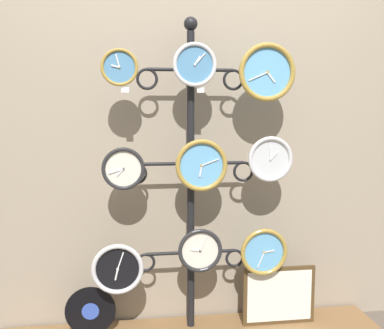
# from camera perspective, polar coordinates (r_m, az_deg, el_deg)

# --- Properties ---
(shop_wall) EXTENTS (4.40, 0.04, 2.80)m
(shop_wall) POSITION_cam_1_polar(r_m,az_deg,el_deg) (2.68, -0.64, 8.53)
(shop_wall) COLOR gray
(shop_wall) RESTS_ON ground_plane
(display_stand) EXTENTS (0.73, 0.43, 1.83)m
(display_stand) POSITION_cam_1_polar(r_m,az_deg,el_deg) (2.62, -0.16, -9.14)
(display_stand) COLOR black
(display_stand) RESTS_ON ground_plane
(clock_top_left) EXTENTS (0.19, 0.04, 0.19)m
(clock_top_left) POSITION_cam_1_polar(r_m,az_deg,el_deg) (2.39, -9.20, 12.09)
(clock_top_left) COLOR #4C84B2
(clock_top_center) EXTENTS (0.24, 0.04, 0.24)m
(clock_top_center) POSITION_cam_1_polar(r_m,az_deg,el_deg) (2.45, 0.34, 12.56)
(clock_top_center) COLOR #4C84B2
(clock_top_right) EXTENTS (0.32, 0.04, 0.32)m
(clock_top_right) POSITION_cam_1_polar(r_m,az_deg,el_deg) (2.53, 9.51, 11.47)
(clock_top_right) COLOR #60A8DB
(clock_middle_left) EXTENTS (0.23, 0.04, 0.23)m
(clock_middle_left) POSITION_cam_1_polar(r_m,az_deg,el_deg) (2.43, -8.72, -0.53)
(clock_middle_left) COLOR silver
(clock_middle_center) EXTENTS (0.29, 0.04, 0.29)m
(clock_middle_center) POSITION_cam_1_polar(r_m,az_deg,el_deg) (2.46, 1.21, -0.10)
(clock_middle_center) COLOR #60A8DB
(clock_middle_right) EXTENTS (0.26, 0.04, 0.26)m
(clock_middle_right) POSITION_cam_1_polar(r_m,az_deg,el_deg) (2.56, 9.90, 0.68)
(clock_middle_right) COLOR silver
(clock_bottom_left) EXTENTS (0.28, 0.04, 0.28)m
(clock_bottom_left) POSITION_cam_1_polar(r_m,az_deg,el_deg) (2.53, -9.42, -12.94)
(clock_bottom_left) COLOR black
(clock_bottom_center) EXTENTS (0.25, 0.04, 0.25)m
(clock_bottom_center) POSITION_cam_1_polar(r_m,az_deg,el_deg) (2.56, 1.03, -10.84)
(clock_bottom_center) COLOR silver
(clock_bottom_right) EXTENTS (0.28, 0.04, 0.28)m
(clock_bottom_right) POSITION_cam_1_polar(r_m,az_deg,el_deg) (2.64, 9.11, -10.89)
(clock_bottom_right) COLOR #60A8DB
(vinyl_record) EXTENTS (0.28, 0.01, 0.28)m
(vinyl_record) POSITION_cam_1_polar(r_m,az_deg,el_deg) (2.72, -12.77, -17.70)
(vinyl_record) COLOR black
(vinyl_record) RESTS_ON low_shelf
(picture_frame) EXTENTS (0.44, 0.02, 0.35)m
(picture_frame) POSITION_cam_1_polar(r_m,az_deg,el_deg) (2.82, 10.99, -16.02)
(picture_frame) COLOR #4C381E
(picture_frame) RESTS_ON low_shelf
(price_tag_upper) EXTENTS (0.04, 0.00, 0.03)m
(price_tag_upper) POSITION_cam_1_polar(r_m,az_deg,el_deg) (2.38, -8.50, 9.37)
(price_tag_upper) COLOR white
(price_tag_mid) EXTENTS (0.04, 0.00, 0.03)m
(price_tag_mid) POSITION_cam_1_polar(r_m,az_deg,el_deg) (2.45, 1.10, 9.44)
(price_tag_mid) COLOR white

